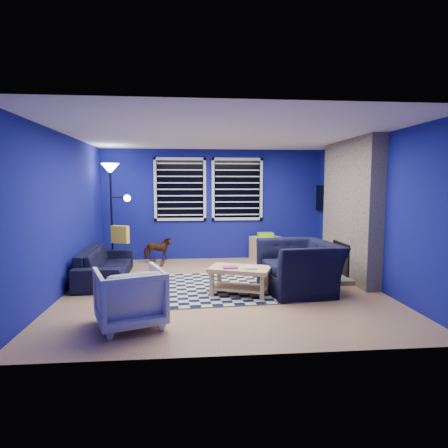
% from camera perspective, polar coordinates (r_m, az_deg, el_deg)
% --- Properties ---
extents(floor, '(5.00, 5.00, 0.00)m').
position_cam_1_polar(floor, '(6.31, -0.20, -9.64)').
color(floor, tan).
rests_on(floor, ground).
extents(ceiling, '(5.00, 5.00, 0.00)m').
position_cam_1_polar(ceiling, '(6.13, -0.20, 13.48)').
color(ceiling, white).
rests_on(ceiling, wall_back).
extents(wall_back, '(5.00, 0.00, 5.00)m').
position_cam_1_polar(wall_back, '(8.58, -1.65, 2.98)').
color(wall_back, navy).
rests_on(wall_back, floor).
extents(wall_left, '(0.00, 5.00, 5.00)m').
position_cam_1_polar(wall_left, '(6.39, -23.17, 1.46)').
color(wall_left, navy).
rests_on(wall_left, floor).
extents(wall_right, '(0.00, 5.00, 5.00)m').
position_cam_1_polar(wall_right, '(6.79, 21.34, 1.77)').
color(wall_right, navy).
rests_on(wall_right, floor).
extents(fireplace, '(0.65, 2.00, 2.50)m').
position_cam_1_polar(fireplace, '(7.18, 18.54, 1.65)').
color(fireplace, gray).
rests_on(fireplace, floor).
extents(window_left, '(1.17, 0.06, 1.42)m').
position_cam_1_polar(window_left, '(8.52, -6.70, 5.27)').
color(window_left, black).
rests_on(window_left, wall_back).
extents(window_right, '(1.17, 0.06, 1.42)m').
position_cam_1_polar(window_right, '(8.59, 2.04, 5.32)').
color(window_right, black).
rests_on(window_right, wall_back).
extents(tv, '(0.07, 1.00, 0.58)m').
position_cam_1_polar(tv, '(8.59, 15.10, 3.78)').
color(tv, black).
rests_on(tv, wall_right).
extents(rug, '(2.62, 2.16, 0.02)m').
position_cam_1_polar(rug, '(6.28, -1.44, -9.65)').
color(rug, black).
rests_on(rug, floor).
extents(sofa, '(1.97, 0.84, 0.57)m').
position_cam_1_polar(sofa, '(7.06, -17.59, -5.88)').
color(sofa, black).
rests_on(sofa, floor).
extents(armchair_big, '(1.35, 1.22, 0.80)m').
position_cam_1_polar(armchair_big, '(6.12, 11.45, -6.43)').
color(armchair_big, black).
rests_on(armchair_big, floor).
extents(armchair_bent, '(0.98, 1.00, 0.71)m').
position_cam_1_polar(armchair_bent, '(4.73, -14.14, -10.72)').
color(armchair_bent, gray).
rests_on(armchair_bent, floor).
extents(rocking_horse, '(0.29, 0.61, 0.51)m').
position_cam_1_polar(rocking_horse, '(8.19, -10.08, -3.77)').
color(rocking_horse, '#462A16').
rests_on(rocking_horse, floor).
extents(coffee_table, '(1.05, 0.82, 0.46)m').
position_cam_1_polar(coffee_table, '(5.82, 2.40, -7.77)').
color(coffee_table, tan).
rests_on(coffee_table, rug).
extents(cabinet, '(0.72, 0.57, 0.62)m').
position_cam_1_polar(cabinet, '(8.60, 6.32, -3.59)').
color(cabinet, tan).
rests_on(cabinet, floor).
extents(floor_lamp, '(0.58, 0.36, 2.13)m').
position_cam_1_polar(floor_lamp, '(8.05, -16.73, 6.07)').
color(floor_lamp, black).
rests_on(floor_lamp, floor).
extents(throw_pillow, '(0.37, 0.25, 0.34)m').
position_cam_1_polar(throw_pillow, '(7.58, -15.55, -1.54)').
color(throw_pillow, gold).
rests_on(throw_pillow, sofa).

